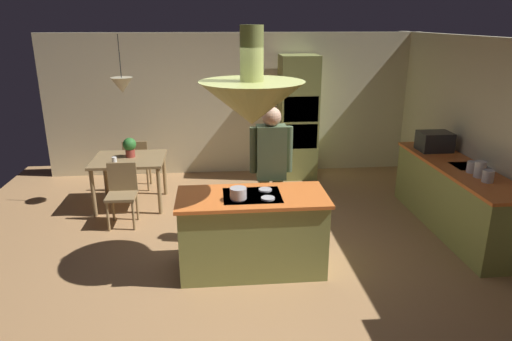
# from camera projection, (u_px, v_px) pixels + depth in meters

# --- Properties ---
(ground) EXTENTS (8.16, 8.16, 0.00)m
(ground) POSITION_uv_depth(u_px,v_px,m) (251.00, 259.00, 5.53)
(ground) COLOR #AD7F51
(wall_back) EXTENTS (6.80, 0.10, 2.55)m
(wall_back) POSITION_uv_depth(u_px,v_px,m) (235.00, 105.00, 8.39)
(wall_back) COLOR beige
(wall_back) RESTS_ON ground
(wall_right) EXTENTS (0.10, 7.20, 2.55)m
(wall_right) POSITION_uv_depth(u_px,v_px,m) (503.00, 143.00, 5.79)
(wall_right) COLOR beige
(wall_right) RESTS_ON ground
(kitchen_island) EXTENTS (1.67, 0.78, 0.93)m
(kitchen_island) POSITION_uv_depth(u_px,v_px,m) (252.00, 232.00, 5.19)
(kitchen_island) COLOR #8C934C
(kitchen_island) RESTS_ON ground
(counter_run_right) EXTENTS (0.73, 2.56, 0.91)m
(counter_run_right) POSITION_uv_depth(u_px,v_px,m) (455.00, 197.00, 6.20)
(counter_run_right) COLOR #8C934C
(counter_run_right) RESTS_ON ground
(oven_tower) EXTENTS (0.66, 0.62, 2.19)m
(oven_tower) POSITION_uv_depth(u_px,v_px,m) (298.00, 118.00, 8.16)
(oven_tower) COLOR #8C934C
(oven_tower) RESTS_ON ground
(dining_table) EXTENTS (1.07, 0.93, 0.76)m
(dining_table) POSITION_uv_depth(u_px,v_px,m) (129.00, 164.00, 6.96)
(dining_table) COLOR olive
(dining_table) RESTS_ON ground
(person_at_island) EXTENTS (0.53, 0.24, 1.77)m
(person_at_island) POSITION_uv_depth(u_px,v_px,m) (271.00, 167.00, 5.67)
(person_at_island) COLOR tan
(person_at_island) RESTS_ON ground
(range_hood) EXTENTS (1.10, 1.10, 1.00)m
(range_hood) POSITION_uv_depth(u_px,v_px,m) (252.00, 100.00, 4.72)
(range_hood) COLOR #8C934C
(pendant_light_over_table) EXTENTS (0.32, 0.32, 0.82)m
(pendant_light_over_table) POSITION_uv_depth(u_px,v_px,m) (122.00, 85.00, 6.58)
(pendant_light_over_table) COLOR beige
(chair_facing_island) EXTENTS (0.40, 0.40, 0.87)m
(chair_facing_island) POSITION_uv_depth(u_px,v_px,m) (122.00, 190.00, 6.36)
(chair_facing_island) COLOR olive
(chair_facing_island) RESTS_ON ground
(chair_by_back_wall) EXTENTS (0.40, 0.40, 0.87)m
(chair_by_back_wall) POSITION_uv_depth(u_px,v_px,m) (137.00, 161.00, 7.66)
(chair_by_back_wall) COLOR olive
(chair_by_back_wall) RESTS_ON ground
(potted_plant_on_table) EXTENTS (0.20, 0.20, 0.30)m
(potted_plant_on_table) POSITION_uv_depth(u_px,v_px,m) (130.00, 146.00, 6.94)
(potted_plant_on_table) COLOR #99382D
(potted_plant_on_table) RESTS_ON dining_table
(cup_on_table) EXTENTS (0.07, 0.07, 0.09)m
(cup_on_table) POSITION_uv_depth(u_px,v_px,m) (114.00, 160.00, 6.68)
(cup_on_table) COLOR white
(cup_on_table) RESTS_ON dining_table
(canister_flour) EXTENTS (0.13, 0.13, 0.15)m
(canister_flour) POSITION_uv_depth(u_px,v_px,m) (488.00, 176.00, 5.44)
(canister_flour) COLOR silver
(canister_flour) RESTS_ON counter_run_right
(canister_sugar) EXTENTS (0.14, 0.14, 0.20)m
(canister_sugar) POSITION_uv_depth(u_px,v_px,m) (480.00, 169.00, 5.60)
(canister_sugar) COLOR silver
(canister_sugar) RESTS_ON counter_run_right
(canister_tea) EXTENTS (0.12, 0.12, 0.14)m
(canister_tea) POSITION_uv_depth(u_px,v_px,m) (472.00, 167.00, 5.78)
(canister_tea) COLOR silver
(canister_tea) RESTS_ON counter_run_right
(microwave_on_counter) EXTENTS (0.46, 0.36, 0.28)m
(microwave_on_counter) POSITION_uv_depth(u_px,v_px,m) (435.00, 141.00, 6.73)
(microwave_on_counter) COLOR #232326
(microwave_on_counter) RESTS_ON counter_run_right
(cooking_pot_on_cooktop) EXTENTS (0.18, 0.18, 0.12)m
(cooking_pot_on_cooktop) POSITION_uv_depth(u_px,v_px,m) (238.00, 193.00, 4.89)
(cooking_pot_on_cooktop) COLOR #B2B2B7
(cooking_pot_on_cooktop) RESTS_ON kitchen_island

